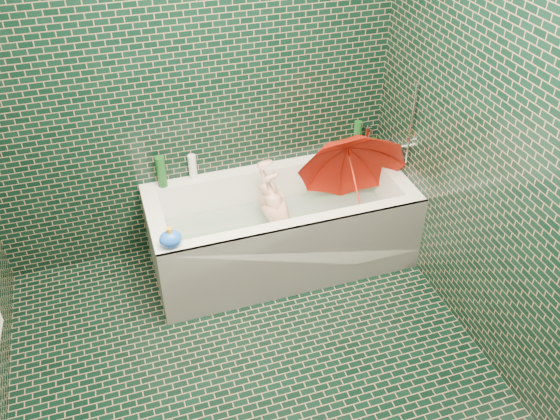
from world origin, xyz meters
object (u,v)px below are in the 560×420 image
object	(u,v)px
bathtub	(281,235)
child	(281,222)
umbrella	(355,183)
rubber_duck	(349,146)
bath_toy	(171,239)

from	to	relation	value
bathtub	child	xyz separation A→B (m)	(0.01, 0.02, 0.10)
child	umbrella	distance (m)	0.55
child	rubber_duck	distance (m)	0.75
bathtub	child	bearing A→B (deg)	72.25
bathtub	rubber_duck	world-z (taller)	rubber_duck
bathtub	bath_toy	size ratio (longest dim) A/B	11.11
umbrella	bath_toy	distance (m)	1.25
bathtub	bath_toy	world-z (taller)	bath_toy
bath_toy	umbrella	bearing A→B (deg)	25.72
bathtub	umbrella	bearing A→B (deg)	-8.32
child	rubber_duck	size ratio (longest dim) A/B	7.44
child	bathtub	bearing A→B (deg)	-10.87
umbrella	rubber_duck	distance (m)	0.44
umbrella	bath_toy	size ratio (longest dim) A/B	4.44
umbrella	bath_toy	world-z (taller)	umbrella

